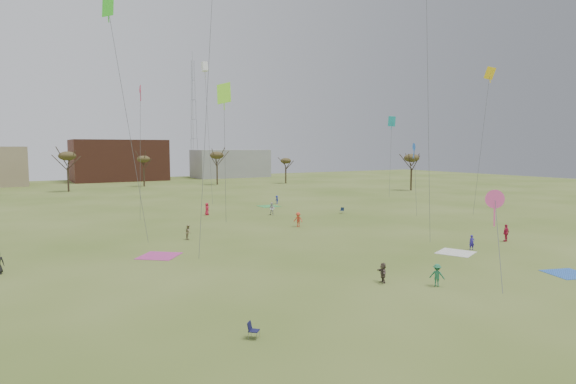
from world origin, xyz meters
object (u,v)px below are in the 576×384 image
flyer_near_right (472,242)px  camp_chair_right (342,212)px  spectator_fore_a (506,233)px  camp_chair_left (254,334)px  radio_tower (193,119)px  flyer_near_center (437,275)px

flyer_near_right → camp_chair_right: flyer_near_right is taller
spectator_fore_a → camp_chair_right: spectator_fore_a is taller
camp_chair_right → camp_chair_left: bearing=-75.0°
camp_chair_left → camp_chair_right: same height
flyer_near_right → camp_chair_left: 28.84m
radio_tower → camp_chair_left: bearing=-108.0°
camp_chair_right → radio_tower: bearing=140.9°
flyer_near_center → camp_chair_right: flyer_near_center is taller
camp_chair_right → spectator_fore_a: bearing=-28.5°
flyer_near_center → radio_tower: size_ratio=0.04×
spectator_fore_a → radio_tower: radio_tower is taller
flyer_near_right → camp_chair_right: (4.54, 26.77, -0.46)m
radio_tower → spectator_fore_a: bearing=-94.1°
flyer_near_right → radio_tower: radio_tower is taller
flyer_near_right → radio_tower: 124.90m
spectator_fore_a → camp_chair_left: 35.32m
flyer_near_center → spectator_fore_a: bearing=-102.9°
spectator_fore_a → camp_chair_right: size_ratio=2.08×
spectator_fore_a → camp_chair_left: bearing=6.8°
spectator_fore_a → flyer_near_right: bearing=-0.8°
flyer_near_center → camp_chair_left: bearing=61.3°
camp_chair_left → radio_tower: size_ratio=0.02×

